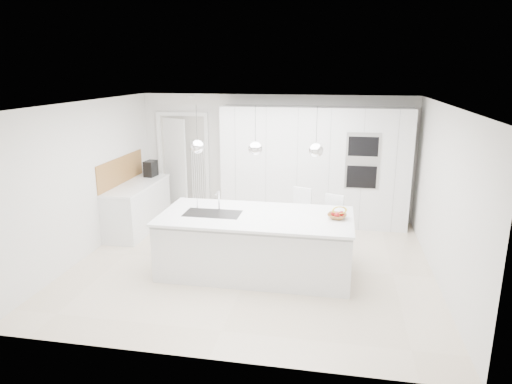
% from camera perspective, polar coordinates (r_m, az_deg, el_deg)
% --- Properties ---
extents(floor, '(5.50, 5.50, 0.00)m').
position_cam_1_polar(floor, '(7.31, -0.43, -8.96)').
color(floor, beige).
rests_on(floor, ground).
extents(wall_back, '(5.50, 0.00, 5.50)m').
position_cam_1_polar(wall_back, '(9.31, 2.44, 4.38)').
color(wall_back, silver).
rests_on(wall_back, ground).
extents(wall_left, '(0.00, 5.00, 5.00)m').
position_cam_1_polar(wall_left, '(7.88, -20.51, 1.43)').
color(wall_left, silver).
rests_on(wall_left, ground).
extents(ceiling, '(5.50, 5.50, 0.00)m').
position_cam_1_polar(ceiling, '(6.69, -0.47, 10.97)').
color(ceiling, white).
rests_on(ceiling, wall_back).
extents(tall_cabinets, '(3.60, 0.60, 2.30)m').
position_cam_1_polar(tall_cabinets, '(8.96, 7.25, 3.19)').
color(tall_cabinets, white).
rests_on(tall_cabinets, floor).
extents(oven_stack, '(0.62, 0.04, 1.05)m').
position_cam_1_polar(oven_stack, '(8.62, 13.17, 3.79)').
color(oven_stack, '#A5A5A8').
rests_on(oven_stack, tall_cabinets).
extents(doorway_frame, '(1.11, 0.08, 2.13)m').
position_cam_1_polar(doorway_frame, '(9.78, -9.00, 3.38)').
color(doorway_frame, white).
rests_on(doorway_frame, floor).
extents(hallway_door, '(0.76, 0.38, 2.00)m').
position_cam_1_polar(hallway_door, '(9.82, -10.47, 3.25)').
color(hallway_door, white).
rests_on(hallway_door, floor).
extents(radiator, '(0.32, 0.04, 1.40)m').
position_cam_1_polar(radiator, '(9.71, -7.20, 2.31)').
color(radiator, white).
rests_on(radiator, floor).
extents(left_base_cabinets, '(0.60, 1.80, 0.86)m').
position_cam_1_polar(left_base_cabinets, '(8.97, -14.52, -1.92)').
color(left_base_cabinets, white).
rests_on(left_base_cabinets, floor).
extents(left_worktop, '(0.62, 1.82, 0.04)m').
position_cam_1_polar(left_worktop, '(8.85, -14.71, 0.87)').
color(left_worktop, white).
rests_on(left_worktop, left_base_cabinets).
extents(oak_backsplash, '(0.02, 1.80, 0.50)m').
position_cam_1_polar(oak_backsplash, '(8.92, -16.51, 2.62)').
color(oak_backsplash, '#A4723A').
rests_on(oak_backsplash, wall_left).
extents(island_base, '(2.80, 1.20, 0.86)m').
position_cam_1_polar(island_base, '(6.86, -0.08, -6.75)').
color(island_base, white).
rests_on(island_base, floor).
extents(island_worktop, '(2.84, 1.40, 0.04)m').
position_cam_1_polar(island_worktop, '(6.75, -0.01, -3.04)').
color(island_worktop, white).
rests_on(island_worktop, island_base).
extents(island_sink, '(0.84, 0.44, 0.18)m').
position_cam_1_polar(island_sink, '(6.86, -5.43, -3.33)').
color(island_sink, '#3F3F42').
rests_on(island_sink, island_worktop).
extents(island_tap, '(0.02, 0.02, 0.30)m').
position_cam_1_polar(island_tap, '(6.97, -4.64, -1.05)').
color(island_tap, white).
rests_on(island_tap, island_worktop).
extents(pendant_left, '(0.20, 0.20, 0.20)m').
position_cam_1_polar(pendant_left, '(6.66, -7.33, 5.63)').
color(pendant_left, white).
rests_on(pendant_left, ceiling).
extents(pendant_mid, '(0.20, 0.20, 0.20)m').
position_cam_1_polar(pendant_mid, '(6.46, -0.09, 5.45)').
color(pendant_mid, white).
rests_on(pendant_mid, ceiling).
extents(pendant_right, '(0.20, 0.20, 0.20)m').
position_cam_1_polar(pendant_right, '(6.36, 7.50, 5.17)').
color(pendant_right, white).
rests_on(pendant_right, ceiling).
extents(fruit_bowl, '(0.31, 0.31, 0.07)m').
position_cam_1_polar(fruit_bowl, '(6.68, 10.09, -3.01)').
color(fruit_bowl, '#A4723A').
rests_on(fruit_bowl, island_worktop).
extents(espresso_machine, '(0.21, 0.31, 0.31)m').
position_cam_1_polar(espresso_machine, '(9.38, -13.03, 2.87)').
color(espresso_machine, black).
rests_on(espresso_machine, left_worktop).
extents(bar_stool_left, '(0.50, 0.58, 1.06)m').
position_cam_1_polar(bar_stool_left, '(7.69, 5.68, -3.58)').
color(bar_stool_left, white).
rests_on(bar_stool_left, floor).
extents(bar_stool_right, '(0.49, 0.56, 1.02)m').
position_cam_1_polar(bar_stool_right, '(7.47, 9.64, -4.43)').
color(bar_stool_right, white).
rests_on(bar_stool_right, floor).
extents(apple_a, '(0.07, 0.07, 0.07)m').
position_cam_1_polar(apple_a, '(6.68, 9.67, -2.69)').
color(apple_a, maroon).
rests_on(apple_a, fruit_bowl).
extents(apple_b, '(0.08, 0.08, 0.08)m').
position_cam_1_polar(apple_b, '(6.70, 10.64, -2.67)').
color(apple_b, maroon).
rests_on(apple_b, fruit_bowl).
extents(apple_c, '(0.09, 0.09, 0.09)m').
position_cam_1_polar(apple_c, '(6.60, 10.07, -2.87)').
color(apple_c, maroon).
rests_on(apple_c, fruit_bowl).
extents(banana_bunch, '(0.25, 0.18, 0.23)m').
position_cam_1_polar(banana_bunch, '(6.66, 10.40, -2.26)').
color(banana_bunch, gold).
rests_on(banana_bunch, fruit_bowl).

